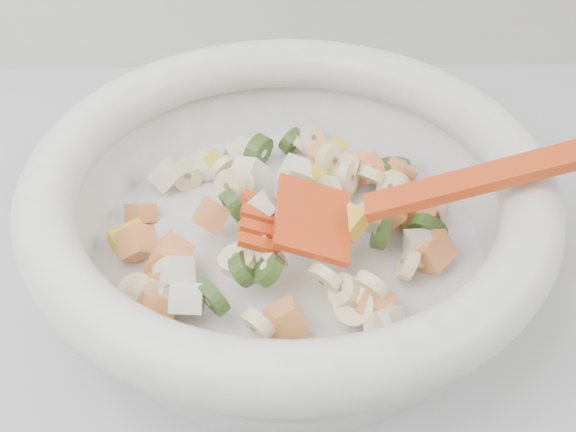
{
  "coord_description": "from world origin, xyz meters",
  "views": [
    {
      "loc": [
        0.08,
        1.06,
        1.28
      ],
      "look_at": [
        0.09,
        1.44,
        0.95
      ],
      "focal_mm": 45.0,
      "sensor_mm": 36.0,
      "label": 1
    }
  ],
  "objects": [
    {
      "name": "mixing_bowl",
      "position": [
        0.09,
        1.44,
        0.95
      ],
      "size": [
        0.42,
        0.36,
        0.14
      ],
      "color": "white",
      "rests_on": "counter"
    }
  ]
}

